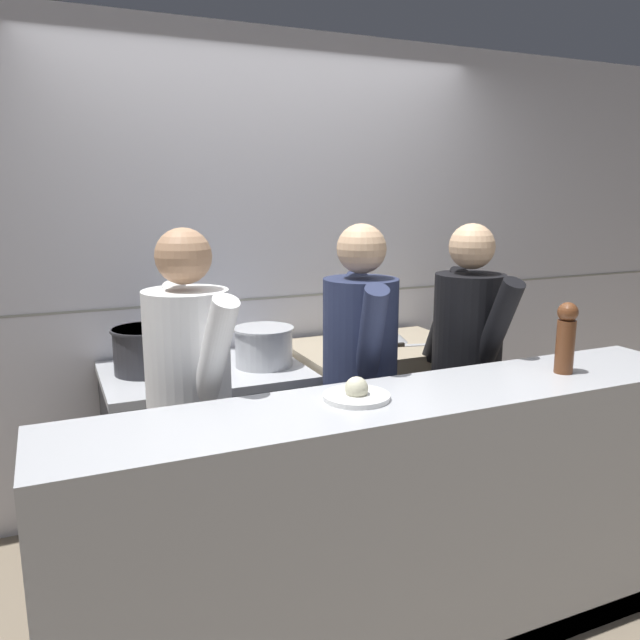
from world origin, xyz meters
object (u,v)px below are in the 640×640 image
(sauce_pot, at_px, (264,345))
(chef_sous, at_px, (360,386))
(chef_line, at_px, (466,373))
(stock_pot, at_px, (147,349))
(mixing_bowl_steel, at_px, (389,333))
(oven_range, at_px, (207,453))
(plated_dish_main, at_px, (356,394))
(chefs_knife, at_px, (413,345))
(pepper_mill, at_px, (566,336))
(chef_head_cook, at_px, (190,411))

(sauce_pot, xyz_separation_m, chef_sous, (0.27, -0.53, -0.09))
(chef_line, bearing_deg, stock_pot, 155.29)
(mixing_bowl_steel, bearing_deg, stock_pot, 178.78)
(oven_range, distance_m, plated_dish_main, 1.29)
(mixing_bowl_steel, relative_size, plated_dish_main, 0.92)
(chefs_knife, relative_size, chef_line, 0.25)
(stock_pot, bearing_deg, oven_range, -12.69)
(sauce_pot, height_order, chefs_knife, sauce_pot)
(oven_range, bearing_deg, pepper_mill, -44.06)
(stock_pot, bearing_deg, sauce_pot, -11.89)
(mixing_bowl_steel, xyz_separation_m, chef_sous, (-0.51, -0.62, -0.06))
(chef_head_cook, xyz_separation_m, chef_sous, (0.76, 0.02, -0.00))
(mixing_bowl_steel, bearing_deg, oven_range, -178.36)
(oven_range, bearing_deg, chef_line, -28.05)
(chef_head_cook, xyz_separation_m, chef_line, (1.33, 0.01, -0.01))
(stock_pot, height_order, chefs_knife, stock_pot)
(oven_range, relative_size, chef_line, 0.61)
(stock_pot, height_order, chef_sous, chef_sous)
(oven_range, distance_m, stock_pot, 0.62)
(oven_range, xyz_separation_m, plated_dish_main, (0.28, -1.10, 0.61))
(sauce_pot, height_order, chef_head_cook, chef_head_cook)
(chef_head_cook, height_order, chef_sous, chef_head_cook)
(plated_dish_main, bearing_deg, chefs_knife, 49.03)
(chefs_knife, relative_size, chef_head_cook, 0.25)
(sauce_pot, bearing_deg, chef_line, -33.07)
(sauce_pot, distance_m, chefs_knife, 0.85)
(oven_range, xyz_separation_m, chef_head_cook, (-0.20, -0.61, 0.46))
(oven_range, height_order, sauce_pot, sauce_pot)
(chef_head_cook, distance_m, chef_line, 1.33)
(oven_range, bearing_deg, chef_sous, -46.67)
(mixing_bowl_steel, distance_m, chefs_knife, 0.16)
(chef_head_cook, bearing_deg, chefs_knife, 5.57)
(mixing_bowl_steel, height_order, chef_sous, chef_sous)
(stock_pot, relative_size, pepper_mill, 1.16)
(plated_dish_main, distance_m, chef_line, 1.00)
(sauce_pot, xyz_separation_m, chef_head_cook, (-0.49, -0.55, -0.09))
(stock_pot, distance_m, chef_head_cook, 0.68)
(sauce_pot, bearing_deg, stock_pot, 168.11)
(plated_dish_main, relative_size, chef_line, 0.15)
(sauce_pot, distance_m, chef_head_cook, 0.75)
(sauce_pot, bearing_deg, pepper_mill, -50.69)
(chef_line, bearing_deg, mixing_bowl_steel, 96.31)
(pepper_mill, xyz_separation_m, chef_sous, (-0.63, 0.55, -0.29))
(sauce_pot, bearing_deg, mixing_bowl_steel, 6.54)
(stock_pot, distance_m, mixing_bowl_steel, 1.33)
(oven_range, height_order, chef_sous, chef_sous)
(stock_pot, distance_m, pepper_mill, 1.89)
(oven_range, bearing_deg, plated_dish_main, -75.66)
(chefs_knife, xyz_separation_m, plated_dish_main, (-0.86, -0.99, 0.14))
(chefs_knife, distance_m, pepper_mill, 1.07)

